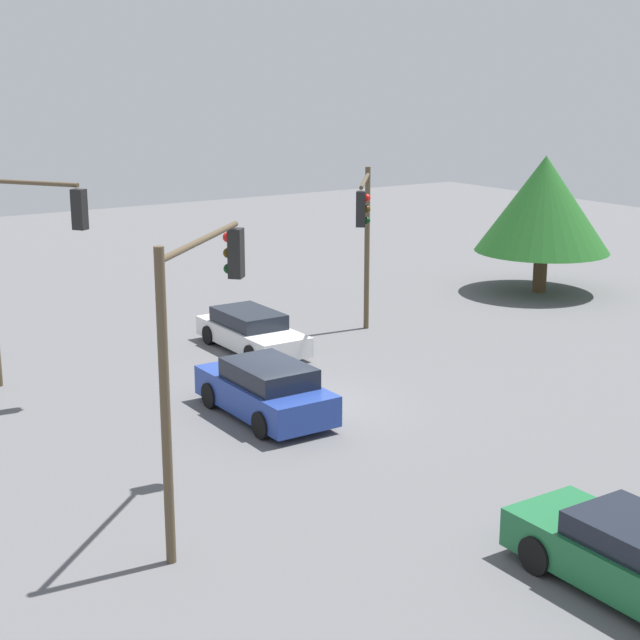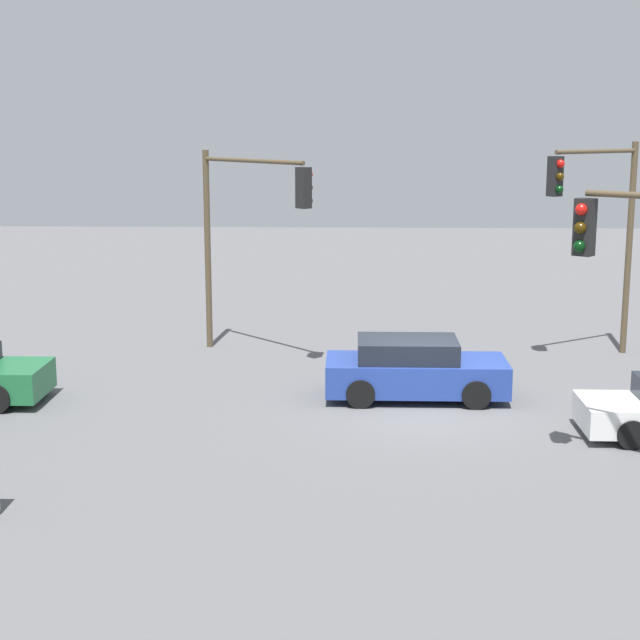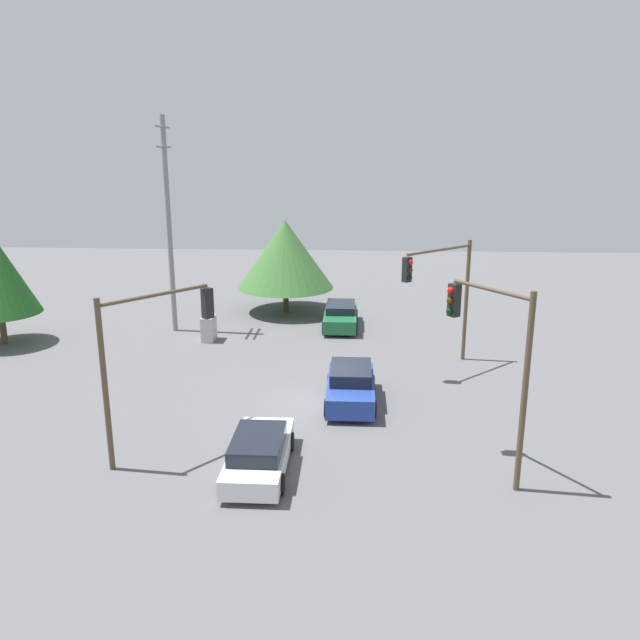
% 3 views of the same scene
% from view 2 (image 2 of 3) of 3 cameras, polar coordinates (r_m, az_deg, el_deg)
% --- Properties ---
extents(ground_plane, '(80.00, 80.00, 0.00)m').
position_cam_2_polar(ground_plane, '(23.03, 5.96, -5.19)').
color(ground_plane, '#5B5B5E').
extents(sedan_blue, '(4.34, 1.96, 1.47)m').
position_cam_2_polar(sedan_blue, '(23.75, 5.49, -2.89)').
color(sedan_blue, '#233D93').
rests_on(sedan_blue, ground_plane).
extents(traffic_signal_main, '(3.29, 3.38, 5.79)m').
position_cam_2_polar(traffic_signal_main, '(27.29, -4.33, 6.06)').
color(traffic_signal_main, brown).
rests_on(traffic_signal_main, ground_plane).
extents(traffic_signal_cross, '(2.85, 2.07, 6.04)m').
position_cam_2_polar(traffic_signal_cross, '(28.18, 16.01, 6.00)').
color(traffic_signal_cross, brown).
rests_on(traffic_signal_cross, ground_plane).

